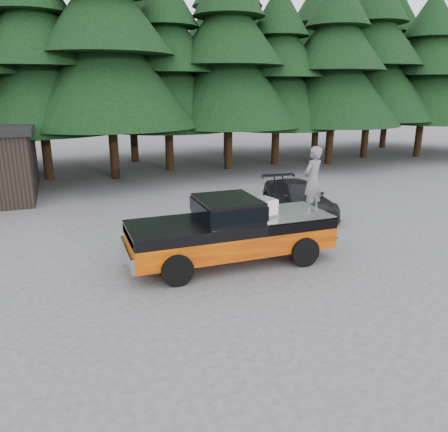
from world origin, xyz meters
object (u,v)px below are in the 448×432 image
object	(u,v)px
man_on_bed	(313,180)
parked_car	(298,198)
air_compressor	(263,208)
pickup_truck	(231,240)

from	to	relation	value
man_on_bed	parked_car	xyz separation A→B (m)	(2.03, 4.21, -1.68)
air_compressor	parked_car	bearing A→B (deg)	31.73
man_on_bed	pickup_truck	bearing A→B (deg)	-32.25
pickup_truck	air_compressor	distance (m)	1.30
pickup_truck	man_on_bed	size ratio (longest dim) A/B	3.06
man_on_bed	parked_car	size ratio (longest dim) A/B	0.45
pickup_truck	parked_car	bearing A→B (deg)	41.20
air_compressor	parked_car	xyz separation A→B (m)	(3.50, 4.02, -0.93)
pickup_truck	air_compressor	bearing A→B (deg)	-8.22
air_compressor	parked_car	world-z (taller)	air_compressor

